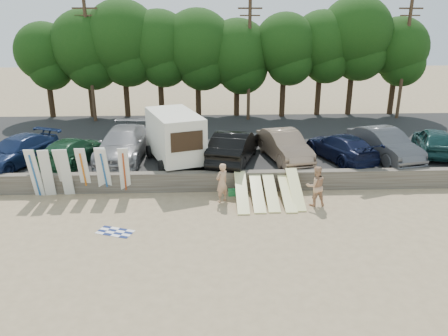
# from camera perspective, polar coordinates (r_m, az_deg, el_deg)

# --- Properties ---
(ground) EXTENTS (120.00, 120.00, 0.00)m
(ground) POSITION_cam_1_polar(r_m,az_deg,el_deg) (19.85, 1.60, -6.14)
(ground) COLOR tan
(ground) RESTS_ON ground
(seawall) EXTENTS (44.00, 0.50, 1.00)m
(seawall) POSITION_cam_1_polar(r_m,az_deg,el_deg) (22.40, 1.11, -1.68)
(seawall) COLOR #6B6356
(seawall) RESTS_ON ground
(parking_lot) EXTENTS (44.00, 14.50, 0.70)m
(parking_lot) POSITION_cam_1_polar(r_m,az_deg,el_deg) (29.55, 0.26, 3.28)
(parking_lot) COLOR #282828
(parking_lot) RESTS_ON ground
(treeline) EXTENTS (32.54, 5.96, 9.36)m
(treeline) POSITION_cam_1_polar(r_m,az_deg,el_deg) (35.51, -0.87, 15.86)
(treeline) COLOR #382616
(treeline) RESTS_ON parking_lot
(utility_poles) EXTENTS (25.80, 0.26, 9.00)m
(utility_poles) POSITION_cam_1_polar(r_m,az_deg,el_deg) (34.17, 3.31, 14.11)
(utility_poles) COLOR #473321
(utility_poles) RESTS_ON parking_lot
(box_trailer) EXTENTS (3.64, 4.96, 2.85)m
(box_trailer) POSITION_cam_1_polar(r_m,az_deg,el_deg) (24.16, -6.44, 4.26)
(box_trailer) COLOR silver
(box_trailer) RESTS_ON parking_lot
(car_0) EXTENTS (4.04, 5.70, 1.53)m
(car_0) POSITION_cam_1_polar(r_m,az_deg,el_deg) (26.55, -25.42, 1.99)
(car_0) COLOR #152349
(car_0) RESTS_ON parking_lot
(car_1) EXTENTS (3.38, 5.29, 1.43)m
(car_1) POSITION_cam_1_polar(r_m,az_deg,el_deg) (25.66, -19.13, 2.15)
(car_1) COLOR #163E24
(car_1) RESTS_ON parking_lot
(car_2) EXTENTS (2.71, 6.11, 1.74)m
(car_2) POSITION_cam_1_polar(r_m,az_deg,el_deg) (25.61, -13.04, 3.07)
(car_2) COLOR gray
(car_2) RESTS_ON parking_lot
(car_3) EXTENTS (3.37, 5.80, 1.81)m
(car_3) POSITION_cam_1_polar(r_m,az_deg,el_deg) (24.41, 1.31, 2.84)
(car_3) COLOR black
(car_3) RESTS_ON parking_lot
(car_4) EXTENTS (2.75, 5.25, 1.65)m
(car_4) POSITION_cam_1_polar(r_m,az_deg,el_deg) (25.08, 7.88, 2.93)
(car_4) COLOR #92755D
(car_4) RESTS_ON parking_lot
(car_5) EXTENTS (3.67, 5.51, 1.48)m
(car_5) POSITION_cam_1_polar(r_m,az_deg,el_deg) (25.74, 14.99, 2.68)
(car_5) COLOR black
(car_5) RESTS_ON parking_lot
(car_6) EXTENTS (3.05, 5.53, 1.73)m
(car_6) POSITION_cam_1_polar(r_m,az_deg,el_deg) (26.58, 20.22, 2.93)
(car_6) COLOR #444549
(car_6) RESTS_ON parking_lot
(car_7) EXTENTS (3.09, 5.01, 1.59)m
(car_7) POSITION_cam_1_polar(r_m,az_deg,el_deg) (28.64, 25.73, 3.18)
(car_7) COLOR #133433
(car_7) RESTS_ON parking_lot
(surfboard_upright_0) EXTENTS (0.55, 0.67, 2.55)m
(surfboard_upright_0) POSITION_cam_1_polar(r_m,az_deg,el_deg) (23.13, -23.51, -0.62)
(surfboard_upright_0) COLOR silver
(surfboard_upright_0) RESTS_ON ground
(surfboard_upright_1) EXTENTS (0.61, 0.76, 2.54)m
(surfboard_upright_1) POSITION_cam_1_polar(r_m,az_deg,el_deg) (22.90, -22.13, -0.64)
(surfboard_upright_1) COLOR silver
(surfboard_upright_1) RESTS_ON ground
(surfboard_upright_2) EXTENTS (0.53, 0.83, 2.50)m
(surfboard_upright_2) POSITION_cam_1_polar(r_m,az_deg,el_deg) (22.87, -20.33, -0.47)
(surfboard_upright_2) COLOR silver
(surfboard_upright_2) RESTS_ON ground
(surfboard_upright_3) EXTENTS (0.54, 0.70, 2.54)m
(surfboard_upright_3) POSITION_cam_1_polar(r_m,az_deg,el_deg) (22.66, -19.99, -0.57)
(surfboard_upright_3) COLOR silver
(surfboard_upright_3) RESTS_ON ground
(surfboard_upright_4) EXTENTS (0.51, 0.71, 2.53)m
(surfboard_upright_4) POSITION_cam_1_polar(r_m,az_deg,el_deg) (22.58, -17.85, -0.40)
(surfboard_upright_4) COLOR silver
(surfboard_upright_4) RESTS_ON ground
(surfboard_upright_5) EXTENTS (0.57, 0.66, 2.56)m
(surfboard_upright_5) POSITION_cam_1_polar(r_m,az_deg,el_deg) (22.35, -15.66, -0.35)
(surfboard_upright_5) COLOR silver
(surfboard_upright_5) RESTS_ON ground
(surfboard_upright_6) EXTENTS (0.57, 0.77, 2.53)m
(surfboard_upright_6) POSITION_cam_1_polar(r_m,az_deg,el_deg) (22.29, -15.35, -0.41)
(surfboard_upright_6) COLOR silver
(surfboard_upright_6) RESTS_ON ground
(surfboard_upright_7) EXTENTS (0.59, 0.74, 2.54)m
(surfboard_upright_7) POSITION_cam_1_polar(r_m,az_deg,el_deg) (22.06, -12.88, -0.39)
(surfboard_upright_7) COLOR silver
(surfboard_upright_7) RESTS_ON ground
(surfboard_low_0) EXTENTS (0.56, 2.84, 1.11)m
(surfboard_low_0) POSITION_cam_1_polar(r_m,az_deg,el_deg) (20.87, 2.32, -3.15)
(surfboard_low_0) COLOR #FBF79E
(surfboard_low_0) RESTS_ON ground
(surfboard_low_1) EXTENTS (0.56, 2.89, 0.95)m
(surfboard_low_1) POSITION_cam_1_polar(r_m,az_deg,el_deg) (21.09, 4.35, -3.18)
(surfboard_low_1) COLOR #FBF79E
(surfboard_low_1) RESTS_ON ground
(surfboard_low_2) EXTENTS (0.56, 2.88, 0.98)m
(surfboard_low_2) POSITION_cam_1_polar(r_m,az_deg,el_deg) (21.21, 6.13, -3.06)
(surfboard_low_2) COLOR #FBF79E
(surfboard_low_2) RESTS_ON ground
(surfboard_low_3) EXTENTS (0.56, 2.90, 0.90)m
(surfboard_low_3) POSITION_cam_1_polar(r_m,az_deg,el_deg) (21.30, 8.21, -3.17)
(surfboard_low_3) COLOR #FBF79E
(surfboard_low_3) RESTS_ON ground
(surfboard_low_4) EXTENTS (0.56, 2.82, 1.17)m
(surfboard_low_4) POSITION_cam_1_polar(r_m,az_deg,el_deg) (21.43, 9.31, -2.70)
(surfboard_low_4) COLOR #FBF79E
(surfboard_low_4) RESTS_ON ground
(beachgoer_a) EXTENTS (0.84, 0.81, 1.94)m
(beachgoer_a) POSITION_cam_1_polar(r_m,az_deg,el_deg) (20.85, -0.28, -1.94)
(beachgoer_a) COLOR tan
(beachgoer_a) RESTS_ON ground
(beachgoer_b) EXTENTS (1.03, 0.85, 1.95)m
(beachgoer_b) POSITION_cam_1_polar(r_m,az_deg,el_deg) (20.89, 11.90, -2.31)
(beachgoer_b) COLOR tan
(beachgoer_b) RESTS_ON ground
(cooler) EXTENTS (0.39, 0.32, 0.32)m
(cooler) POSITION_cam_1_polar(r_m,az_deg,el_deg) (21.85, 1.05, -3.20)
(cooler) COLOR green
(cooler) RESTS_ON ground
(gear_bag) EXTENTS (0.33, 0.29, 0.22)m
(gear_bag) POSITION_cam_1_polar(r_m,az_deg,el_deg) (21.75, 4.59, -3.51)
(gear_bag) COLOR #D55E19
(gear_bag) RESTS_ON ground
(beach_towel) EXTENTS (1.93, 1.93, 0.00)m
(beach_towel) POSITION_cam_1_polar(r_m,az_deg,el_deg) (18.91, -14.03, -8.10)
(beach_towel) COLOR white
(beach_towel) RESTS_ON ground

